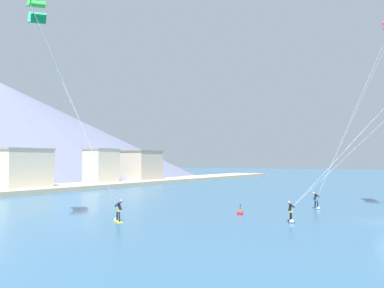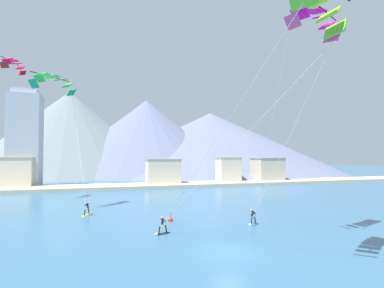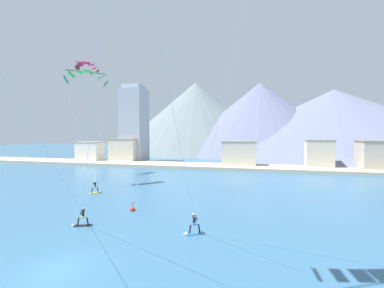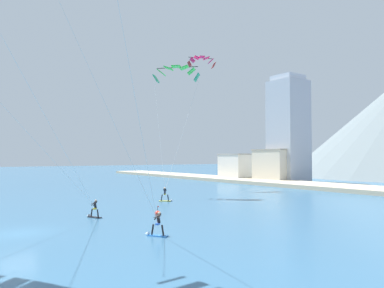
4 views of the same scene
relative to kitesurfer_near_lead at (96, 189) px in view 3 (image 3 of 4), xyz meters
name	(u,v)px [view 3 (image 3 of 4)]	position (x,y,z in m)	size (l,w,h in m)	color
ground_plane	(57,271)	(10.69, -18.75, -0.58)	(400.00, 400.00, 0.00)	#336084
kitesurfer_near_lead	(96,189)	(0.00, 0.00, 0.00)	(1.35, 1.64, 1.82)	yellow
kitesurfer_near_trail	(80,221)	(6.81, -11.86, -0.10)	(1.76, 1.05, 1.70)	black
kitesurfer_mid_center	(192,228)	(17.00, -11.12, -0.05)	(1.68, 1.27, 1.74)	#337FDB
parafoil_kite_near_lead	(86,77)	(-4.79, 4.47, 17.02)	(7.40, 7.41, 17.14)	#129060
parafoil_kite_distant_high_outer	(87,66)	(-12.06, 14.30, 21.75)	(2.95, 4.99, 1.91)	maroon
race_marker_buoy	(133,209)	(9.08, -6.42, -0.42)	(0.56, 0.56, 1.02)	red
shoreline_strip	(213,166)	(10.69, 32.65, -0.23)	(180.00, 10.00, 0.70)	#BCAD8E
shore_building_harbour_front	(239,154)	(17.12, 34.34, 2.81)	(8.65, 4.63, 6.75)	beige
shore_building_promenade_mid	(90,152)	(-27.61, 35.65, 2.58)	(7.74, 4.77, 6.30)	silver
shore_building_quay_east	(379,156)	(48.10, 35.59, 2.95)	(8.17, 6.59, 7.02)	#B7AD9E
shore_building_quay_west	(125,150)	(-17.02, 37.57, 3.05)	(8.50, 5.43, 7.23)	beige
shore_building_old_town	(319,155)	(35.80, 35.67, 3.00)	(6.26, 4.39, 7.14)	beige
highrise_tower	(134,124)	(-15.43, 40.60, 10.98)	(7.00, 7.00, 23.52)	#A8ADB7
mountain_peak_west_ridge	(333,122)	(52.75, 92.72, 13.48)	(118.32, 118.32, 28.11)	slate
mountain_peak_central_summit	(260,118)	(21.69, 90.05, 15.45)	(80.55, 80.55, 32.05)	slate
mountain_peak_east_shoulder	(195,117)	(-9.77, 94.69, 16.84)	(80.49, 80.49, 34.84)	slate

